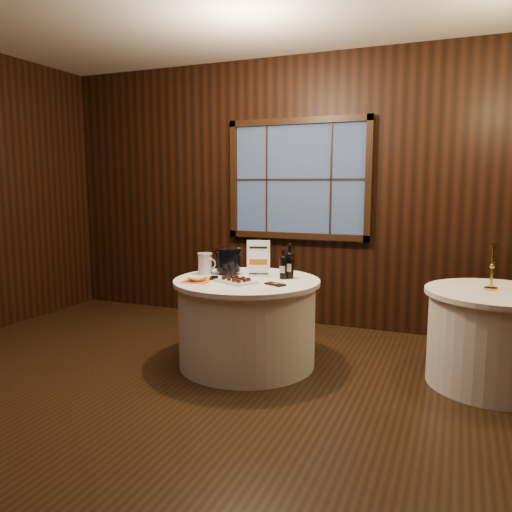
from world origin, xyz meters
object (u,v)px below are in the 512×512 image
at_px(port_bottle_left, 283,266).
at_px(chocolate_box, 275,284).
at_px(main_table, 247,322).
at_px(glass_pitcher, 205,264).
at_px(grape_bunch, 214,278).
at_px(brass_candlestick, 492,273).
at_px(sign_stand, 258,263).
at_px(chocolate_plate, 236,280).
at_px(port_bottle_right, 290,263).
at_px(side_table, 494,338).
at_px(ice_bucket, 228,260).
at_px(cracker_bowl, 197,279).

distance_m(port_bottle_left, chocolate_box, 0.30).
bearing_deg(main_table, glass_pitcher, 169.55).
xyz_separation_m(grape_bunch, brass_candlestick, (2.20, 0.46, 0.12)).
distance_m(port_bottle_left, brass_candlestick, 1.67).
relative_size(port_bottle_left, grape_bunch, 1.80).
distance_m(sign_stand, chocolate_plate, 0.38).
bearing_deg(port_bottle_right, brass_candlestick, 5.41).
bearing_deg(glass_pitcher, side_table, 7.79).
bearing_deg(glass_pitcher, port_bottle_right, 10.40).
distance_m(port_bottle_left, ice_bucket, 0.55).
distance_m(main_table, brass_candlestick, 2.05).
xyz_separation_m(sign_stand, port_bottle_left, (0.26, -0.06, 0.00)).
relative_size(main_table, port_bottle_right, 4.15).
height_order(glass_pitcher, brass_candlestick, brass_candlestick).
bearing_deg(sign_stand, side_table, -14.41).
relative_size(sign_stand, port_bottle_right, 1.09).
distance_m(ice_bucket, brass_candlestick, 2.22).
bearing_deg(grape_bunch, ice_bucket, 92.58).
bearing_deg(sign_stand, grape_bunch, -146.52).
distance_m(chocolate_plate, grape_bunch, 0.22).
height_order(chocolate_box, cracker_bowl, cracker_bowl).
bearing_deg(brass_candlestick, sign_stand, -176.42).
bearing_deg(ice_bucket, sign_stand, 4.88).
distance_m(chocolate_plate, cracker_bowl, 0.34).
height_order(ice_bucket, glass_pitcher, ice_bucket).
height_order(main_table, port_bottle_left, port_bottle_left).
xyz_separation_m(main_table, port_bottle_right, (0.33, 0.19, 0.52)).
height_order(grape_bunch, brass_candlestick, brass_candlestick).
relative_size(sign_stand, chocolate_box, 1.97).
relative_size(grape_bunch, cracker_bowl, 0.99).
bearing_deg(chocolate_plate, port_bottle_right, 44.62).
height_order(ice_bucket, chocolate_box, ice_bucket).
bearing_deg(brass_candlestick, main_table, -170.72).
bearing_deg(glass_pitcher, port_bottle_left, 6.84).
height_order(sign_stand, chocolate_plate, sign_stand).
bearing_deg(side_table, brass_candlestick, 157.00).
bearing_deg(chocolate_box, main_table, 179.52).
bearing_deg(ice_bucket, main_table, -33.75).
bearing_deg(port_bottle_left, ice_bucket, 174.40).
relative_size(chocolate_plate, cracker_bowl, 2.55).
height_order(chocolate_plate, chocolate_box, chocolate_plate).
bearing_deg(brass_candlestick, side_table, -23.00).
distance_m(chocolate_box, grape_bunch, 0.56).
height_order(chocolate_plate, cracker_bowl, chocolate_plate).
distance_m(sign_stand, brass_candlestick, 1.93).
bearing_deg(brass_candlestick, cracker_bowl, -166.29).
distance_m(side_table, sign_stand, 2.04).
bearing_deg(brass_candlestick, ice_bucket, -176.25).
relative_size(main_table, sign_stand, 3.81).
distance_m(port_bottle_right, cracker_bowl, 0.82).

